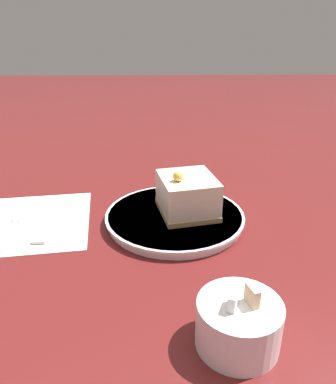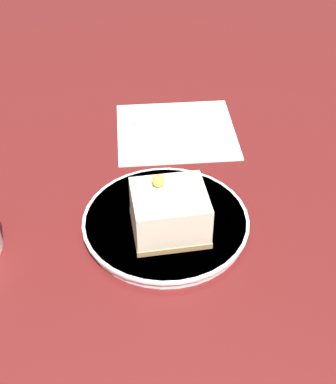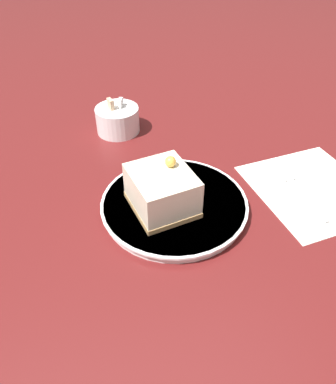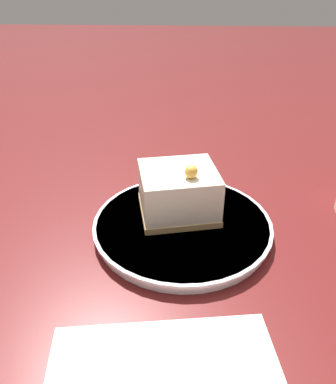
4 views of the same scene
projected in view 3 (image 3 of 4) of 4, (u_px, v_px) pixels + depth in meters
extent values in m
plane|color=#5B1919|center=(161.00, 211.00, 0.63)|extent=(4.00, 4.00, 0.00)
cylinder|color=white|center=(174.00, 204.00, 0.63)|extent=(0.24, 0.24, 0.02)
cylinder|color=white|center=(174.00, 201.00, 0.63)|extent=(0.25, 0.25, 0.00)
cube|color=#AD8451|center=(165.00, 204.00, 0.61)|extent=(0.11, 0.12, 0.01)
cube|color=#EFE5C6|center=(165.00, 188.00, 0.59)|extent=(0.11, 0.12, 0.06)
sphere|color=#EFB747|center=(170.00, 162.00, 0.58)|extent=(0.02, 0.02, 0.02)
cube|color=white|center=(312.00, 189.00, 0.67)|extent=(0.23, 0.24, 0.00)
cube|color=silver|center=(308.00, 200.00, 0.64)|extent=(0.02, 0.11, 0.00)
cube|color=silver|center=(283.00, 172.00, 0.70)|extent=(0.02, 0.05, 0.00)
cube|color=silver|center=(310.00, 169.00, 0.71)|extent=(0.01, 0.10, 0.00)
cylinder|color=white|center=(118.00, 120.00, 0.81)|extent=(0.09, 0.09, 0.06)
cube|color=#D8B28C|center=(111.00, 105.00, 0.79)|extent=(0.01, 0.02, 0.02)
cube|color=white|center=(120.00, 103.00, 0.79)|extent=(0.02, 0.02, 0.02)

